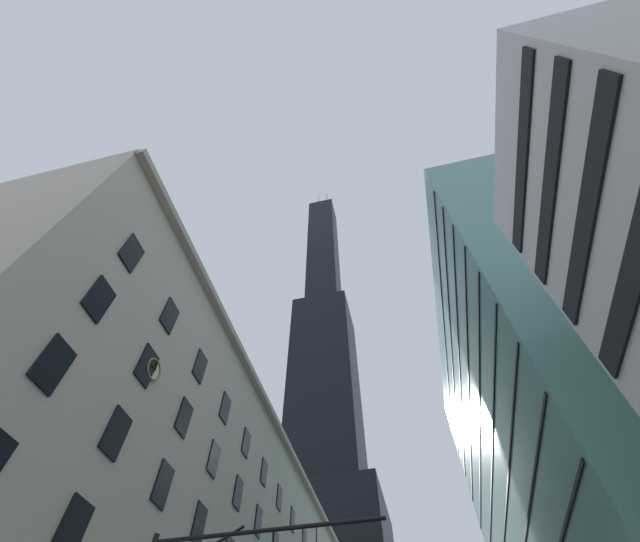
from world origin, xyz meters
name	(u,v)px	position (x,y,z in m)	size (l,w,h in m)	color
dark_skyscraper	(326,429)	(-18.33, 84.03, 65.04)	(26.87, 26.87, 215.06)	black
glass_office_midrise	(577,454)	(20.08, 34.28, 24.79)	(18.26, 49.81, 49.57)	slate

